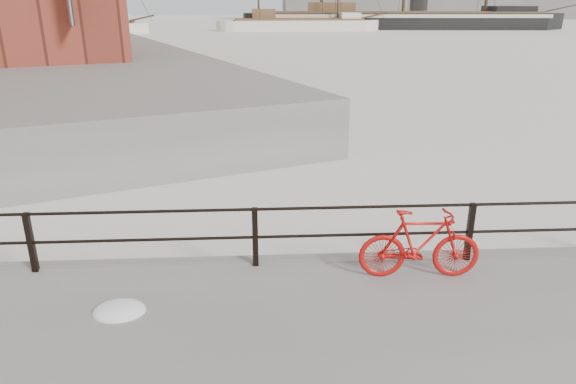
% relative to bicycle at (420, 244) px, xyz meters
% --- Properties ---
extents(ground, '(400.00, 400.00, 0.00)m').
position_rel_bicycle_xyz_m(ground, '(0.99, 0.67, -0.91)').
color(ground, white).
rests_on(ground, ground).
extents(far_quay, '(78.44, 148.07, 1.80)m').
position_rel_bicycle_xyz_m(far_quay, '(-39.01, 72.67, -0.01)').
color(far_quay, gray).
rests_on(far_quay, ground).
extents(guardrail, '(28.00, 0.10, 1.00)m').
position_rel_bicycle_xyz_m(guardrail, '(0.99, 0.52, -0.06)').
color(guardrail, black).
rests_on(guardrail, promenade).
extents(bicycle, '(1.86, 0.36, 1.12)m').
position_rel_bicycle_xyz_m(bicycle, '(0.00, 0.00, 0.00)').
color(bicycle, '#BC0F0C').
rests_on(bicycle, promenade).
extents(barque_black, '(65.84, 26.06, 36.12)m').
position_rel_bicycle_xyz_m(barque_black, '(23.80, 89.29, -0.91)').
color(barque_black, black).
rests_on(barque_black, ground).
extents(schooner_mid, '(29.99, 13.82, 21.13)m').
position_rel_bicycle_xyz_m(schooner_mid, '(4.58, 83.85, -0.91)').
color(schooner_mid, silver).
rests_on(schooner_mid, ground).
extents(schooner_left, '(25.28, 13.01, 18.59)m').
position_rel_bicycle_xyz_m(schooner_left, '(-30.59, 77.25, -0.91)').
color(schooner_left, silver).
rests_on(schooner_left, ground).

